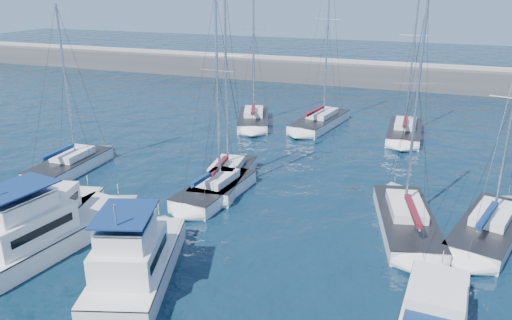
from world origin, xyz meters
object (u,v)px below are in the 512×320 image
(motor_yacht_stbd_outer, at_px, (434,314))
(sailboat_back_c, at_px, (405,132))
(sailboat_mid_e, at_px, (489,228))
(sailboat_mid_a, at_px, (70,164))
(sailboat_mid_b, at_px, (225,177))
(motor_yacht_port_inner, at_px, (40,233))
(sailboat_mid_d, at_px, (406,221))
(sailboat_back_a, at_px, (254,119))
(motor_yacht_stbd_inner, at_px, (135,262))
(sailboat_back_b, at_px, (320,121))
(motor_yacht_port_outer, at_px, (58,215))
(sailboat_mid_c, at_px, (215,189))

(motor_yacht_stbd_outer, height_order, sailboat_back_c, sailboat_back_c)
(sailboat_mid_e, height_order, sailboat_back_c, sailboat_back_c)
(motor_yacht_stbd_outer, bearing_deg, sailboat_mid_a, 162.69)
(sailboat_mid_b, bearing_deg, motor_yacht_port_inner, -120.58)
(sailboat_mid_d, height_order, sailboat_back_a, sailboat_back_a)
(sailboat_mid_a, relative_size, sailboat_back_c, 0.86)
(motor_yacht_port_inner, distance_m, motor_yacht_stbd_inner, 6.74)
(motor_yacht_stbd_outer, height_order, sailboat_mid_a, sailboat_mid_a)
(sailboat_back_a, bearing_deg, sailboat_back_c, -16.06)
(motor_yacht_stbd_inner, distance_m, sailboat_back_b, 31.71)
(sailboat_mid_b, distance_m, sailboat_mid_d, 13.70)
(motor_yacht_port_inner, xyz_separation_m, sailboat_back_b, (8.84, 30.85, -0.60))
(sailboat_mid_e, bearing_deg, sailboat_mid_d, -155.37)
(motor_yacht_stbd_inner, distance_m, sailboat_back_c, 32.44)
(motor_yacht_port_outer, bearing_deg, sailboat_mid_a, 112.81)
(motor_yacht_stbd_inner, xyz_separation_m, sailboat_mid_d, (12.45, 10.77, -0.63))
(sailboat_mid_d, bearing_deg, motor_yacht_stbd_outer, -92.30)
(motor_yacht_port_outer, xyz_separation_m, sailboat_mid_d, (20.11, 7.45, -0.44))
(sailboat_mid_e, distance_m, sailboat_back_a, 28.65)
(sailboat_mid_c, xyz_separation_m, sailboat_back_c, (11.51, 19.39, 0.00))
(motor_yacht_port_outer, distance_m, sailboat_back_a, 26.77)
(sailboat_mid_b, relative_size, sailboat_mid_d, 1.07)
(motor_yacht_stbd_inner, bearing_deg, sailboat_mid_e, 16.04)
(sailboat_back_c, bearing_deg, sailboat_mid_c, -122.19)
(motor_yacht_stbd_outer, xyz_separation_m, sailboat_mid_d, (-1.82, 9.68, -0.44))
(motor_yacht_stbd_outer, distance_m, sailboat_back_c, 29.68)
(motor_yacht_stbd_inner, height_order, sailboat_back_b, sailboat_back_b)
(motor_yacht_port_inner, bearing_deg, motor_yacht_stbd_inner, 2.07)
(motor_yacht_port_outer, xyz_separation_m, sailboat_mid_a, (-6.15, 8.55, -0.43))
(motor_yacht_port_outer, height_order, sailboat_back_a, sailboat_back_a)
(motor_yacht_port_outer, distance_m, motor_yacht_stbd_outer, 22.04)
(motor_yacht_port_outer, height_order, sailboat_mid_e, sailboat_mid_e)
(motor_yacht_port_inner, distance_m, sailboat_mid_c, 12.03)
(motor_yacht_port_inner, relative_size, sailboat_mid_e, 0.82)
(sailboat_mid_d, relative_size, sailboat_mid_e, 1.07)
(sailboat_mid_c, height_order, sailboat_mid_e, sailboat_mid_c)
(motor_yacht_port_inner, height_order, sailboat_back_b, sailboat_back_b)
(sailboat_mid_d, height_order, sailboat_back_b, sailboat_back_b)
(sailboat_back_b, xyz_separation_m, sailboat_back_c, (8.69, -1.07, -0.01))
(sailboat_mid_b, xyz_separation_m, sailboat_mid_d, (13.41, -2.83, -0.02))
(sailboat_back_a, bearing_deg, motor_yacht_stbd_outer, -75.11)
(motor_yacht_stbd_outer, bearing_deg, motor_yacht_port_outer, 177.88)
(motor_yacht_port_outer, xyz_separation_m, sailboat_mid_e, (24.86, 8.14, -0.44))
(motor_yacht_port_outer, relative_size, sailboat_mid_a, 0.57)
(sailboat_back_b, bearing_deg, sailboat_mid_e, -42.71)
(sailboat_back_a, relative_size, sailboat_back_c, 1.02)
(motor_yacht_stbd_outer, bearing_deg, sailboat_back_a, 127.04)
(motor_yacht_port_outer, distance_m, sailboat_mid_b, 12.27)
(motor_yacht_stbd_inner, distance_m, motor_yacht_stbd_outer, 14.31)
(motor_yacht_stbd_inner, relative_size, sailboat_back_c, 0.61)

